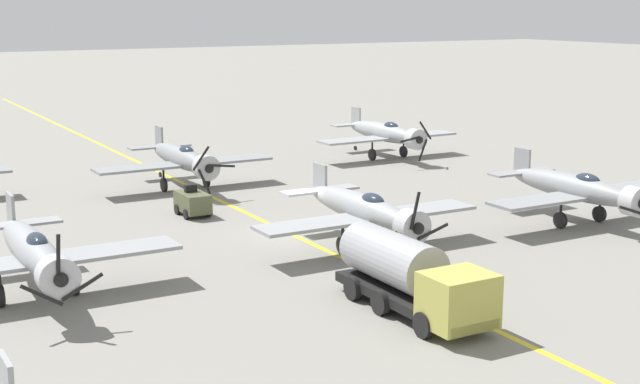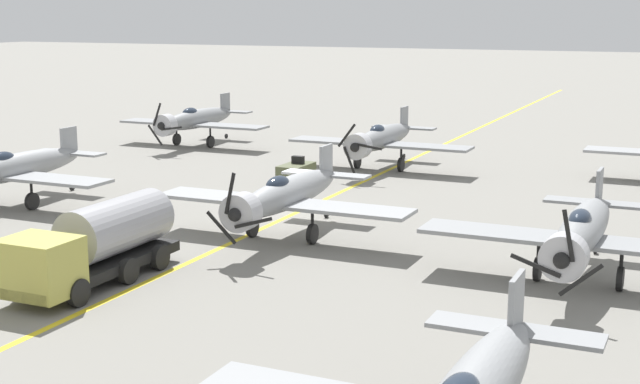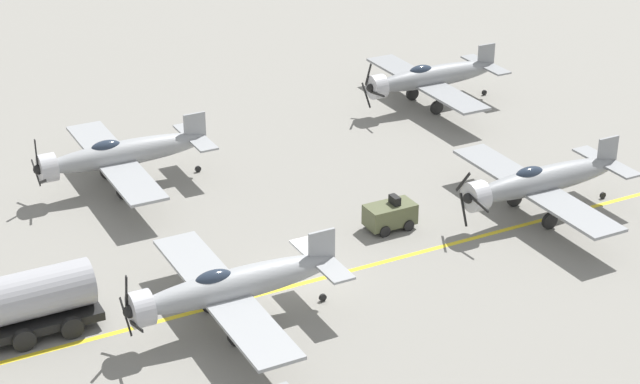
# 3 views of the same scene
# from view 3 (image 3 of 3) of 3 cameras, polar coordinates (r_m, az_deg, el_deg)

# --- Properties ---
(ground_plane) EXTENTS (400.00, 400.00, 0.00)m
(ground_plane) POSITION_cam_3_polar(r_m,az_deg,el_deg) (50.78, -0.80, -4.86)
(ground_plane) COLOR gray
(taxiway_stripe) EXTENTS (0.30, 160.00, 0.01)m
(taxiway_stripe) POSITION_cam_3_polar(r_m,az_deg,el_deg) (50.78, -0.80, -4.86)
(taxiway_stripe) COLOR yellow
(taxiway_stripe) RESTS_ON ground
(airplane_near_right) EXTENTS (12.00, 9.98, 3.71)m
(airplane_near_right) POSITION_cam_3_polar(r_m,az_deg,el_deg) (71.64, 5.87, 6.09)
(airplane_near_right) COLOR gray
(airplane_near_right) RESTS_ON ground
(airplane_near_center) EXTENTS (12.00, 9.98, 3.65)m
(airplane_near_center) POSITION_cam_3_polar(r_m,az_deg,el_deg) (57.29, 11.63, 0.56)
(airplane_near_center) COLOR gray
(airplane_near_center) RESTS_ON ground
(airplane_mid_right) EXTENTS (12.00, 9.98, 3.80)m
(airplane_mid_right) POSITION_cam_3_polar(r_m,az_deg,el_deg) (60.37, -10.63, 1.97)
(airplane_mid_right) COLOR gray
(airplane_mid_right) RESTS_ON ground
(airplane_mid_center) EXTENTS (12.00, 9.98, 3.77)m
(airplane_mid_center) POSITION_cam_3_polar(r_m,az_deg,el_deg) (46.68, -4.83, -5.05)
(airplane_mid_center) COLOR #949699
(airplane_mid_center) RESTS_ON ground
(fuel_tanker) EXTENTS (2.67, 8.00, 2.98)m
(fuel_tanker) POSITION_cam_3_polar(r_m,az_deg,el_deg) (47.82, -16.50, -6.02)
(fuel_tanker) COLOR black
(fuel_tanker) RESTS_ON ground
(tow_tractor) EXTENTS (1.57, 2.60, 1.79)m
(tow_tractor) POSITION_cam_3_polar(r_m,az_deg,el_deg) (55.46, 3.76, -1.21)
(tow_tractor) COLOR #515638
(tow_tractor) RESTS_ON ground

